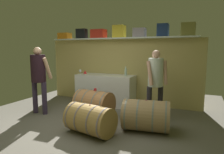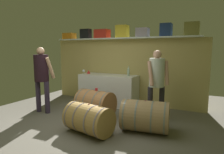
% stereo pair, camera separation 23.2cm
% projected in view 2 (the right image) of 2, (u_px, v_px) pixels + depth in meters
% --- Properties ---
extents(ground_plane, '(5.98, 8.08, 0.02)m').
position_uv_depth(ground_plane, '(91.00, 121.00, 4.65)').
color(ground_plane, '#625D52').
extents(back_wall_panel, '(4.78, 0.10, 1.93)m').
position_uv_depth(back_wall_panel, '(123.00, 71.00, 6.13)').
color(back_wall_panel, tan).
rests_on(back_wall_panel, ground).
extents(high_shelf_board, '(4.40, 0.40, 0.03)m').
position_uv_depth(high_shelf_board, '(121.00, 38.00, 5.86)').
color(high_shelf_board, silver).
rests_on(high_shelf_board, back_wall_panel).
extents(toolcase_orange, '(0.39, 0.28, 0.20)m').
position_uv_depth(toolcase_orange, '(69.00, 36.00, 6.70)').
color(toolcase_orange, orange).
rests_on(toolcase_orange, high_shelf_board).
extents(toolcase_black, '(0.33, 0.23, 0.31)m').
position_uv_depth(toolcase_black, '(86.00, 34.00, 6.40)').
color(toolcase_black, black).
rests_on(toolcase_black, high_shelf_board).
extents(toolcase_red, '(0.45, 0.31, 0.26)m').
position_uv_depth(toolcase_red, '(102.00, 34.00, 6.13)').
color(toolcase_red, red).
rests_on(toolcase_red, high_shelf_board).
extents(toolcase_yellow, '(0.34, 0.30, 0.36)m').
position_uv_depth(toolcase_yellow, '(122.00, 32.00, 5.83)').
color(toolcase_yellow, yellow).
rests_on(toolcase_yellow, high_shelf_board).
extents(toolcase_grey, '(0.33, 0.29, 0.25)m').
position_uv_depth(toolcase_grey, '(143.00, 33.00, 5.56)').
color(toolcase_grey, gray).
rests_on(toolcase_grey, high_shelf_board).
extents(toolcase_navy, '(0.29, 0.30, 0.34)m').
position_uv_depth(toolcase_navy, '(166.00, 30.00, 5.27)').
color(toolcase_navy, navy).
rests_on(toolcase_navy, high_shelf_board).
extents(toolcase_olive, '(0.34, 0.30, 0.33)m').
position_uv_depth(toolcase_olive, '(192.00, 29.00, 4.98)').
color(toolcase_olive, olive).
rests_on(toolcase_olive, high_shelf_board).
extents(work_cabinet, '(1.73, 0.64, 0.89)m').
position_uv_depth(work_cabinet, '(108.00, 89.00, 6.01)').
color(work_cabinet, white).
rests_on(work_cabinet, ground).
extents(wine_bottle_clear, '(0.07, 0.07, 0.27)m').
position_uv_depth(wine_bottle_clear, '(128.00, 72.00, 5.71)').
color(wine_bottle_clear, '#ACC6B6').
rests_on(wine_bottle_clear, work_cabinet).
extents(wine_glass, '(0.09, 0.09, 0.14)m').
position_uv_depth(wine_glass, '(84.00, 71.00, 6.16)').
color(wine_glass, white).
rests_on(wine_glass, work_cabinet).
extents(red_funnel, '(0.11, 0.11, 0.11)m').
position_uv_depth(red_funnel, '(89.00, 72.00, 6.25)').
color(red_funnel, red).
rests_on(red_funnel, work_cabinet).
extents(wine_barrel_near, '(0.95, 0.74, 0.65)m').
position_uv_depth(wine_barrel_near, '(95.00, 103.00, 4.93)').
color(wine_barrel_near, '#AE7648').
rests_on(wine_barrel_near, ground).
extents(wine_barrel_far, '(1.01, 0.73, 0.59)m').
position_uv_depth(wine_barrel_far, '(89.00, 119.00, 3.91)').
color(wine_barrel_far, '#A47E42').
rests_on(wine_barrel_far, ground).
extents(wine_barrel_flank, '(1.00, 0.76, 0.64)m').
position_uv_depth(wine_barrel_flank, '(145.00, 116.00, 4.00)').
color(wine_barrel_flank, '#A28055').
rests_on(wine_barrel_flank, ground).
extents(tasting_cup, '(0.07, 0.07, 0.06)m').
position_uv_depth(tasting_cup, '(96.00, 89.00, 4.87)').
color(tasting_cup, red).
rests_on(tasting_cup, wine_barrel_near).
extents(winemaker_pouring, '(0.50, 0.43, 1.69)m').
position_uv_depth(winemaker_pouring, '(42.00, 73.00, 5.14)').
color(winemaker_pouring, '#33293F').
rests_on(winemaker_pouring, ground).
extents(visitor_tasting, '(0.50, 0.50, 1.61)m').
position_uv_depth(visitor_tasting, '(157.00, 78.00, 4.56)').
color(visitor_tasting, '#2B2831').
rests_on(visitor_tasting, ground).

